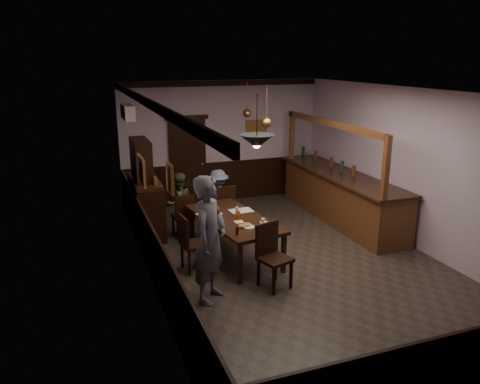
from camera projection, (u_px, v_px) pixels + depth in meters
name	position (u px, v px, depth m)	size (l,w,h in m)	color
room	(294.00, 181.00, 8.00)	(5.01, 8.01, 3.01)	#2D2621
dining_table	(233.00, 221.00, 8.46)	(1.31, 2.32, 0.75)	black
chair_far_left	(184.00, 214.00, 9.38)	(0.43, 0.43, 0.92)	black
chair_far_right	(224.00, 206.00, 9.78)	(0.47, 0.47, 0.98)	black
chair_near	(271.00, 252.00, 7.38)	(0.56, 0.56, 1.04)	black
chair_side	(190.00, 241.00, 7.91)	(0.48, 0.48, 1.00)	black
person_standing	(210.00, 239.00, 6.85)	(0.70, 0.46, 1.93)	#4F505A
person_seated_left	(179.00, 204.00, 9.57)	(0.63, 0.49, 1.29)	#384227
person_seated_right	(218.00, 198.00, 9.99)	(0.81, 0.46, 1.25)	slate
newspaper_left	(209.00, 214.00, 8.61)	(0.42, 0.30, 0.01)	silver
newspaper_right	(241.00, 211.00, 8.79)	(0.42, 0.30, 0.01)	silver
napkin	(239.00, 222.00, 8.20)	(0.15, 0.15, 0.00)	#FFC75D
saucer	(264.00, 222.00, 8.16)	(0.15, 0.15, 0.01)	white
coffee_cup	(263.00, 221.00, 8.12)	(0.08, 0.08, 0.07)	white
pastry_plate	(248.00, 227.00, 7.95)	(0.22, 0.22, 0.01)	white
pastry_ring_a	(242.00, 226.00, 7.91)	(0.13, 0.13, 0.04)	#C68C47
pastry_ring_b	(247.00, 224.00, 7.98)	(0.13, 0.13, 0.04)	#C68C47
soda_can	(238.00, 214.00, 8.41)	(0.07, 0.07, 0.12)	orange
beer_glass	(218.00, 213.00, 8.37)	(0.06, 0.06, 0.20)	#BF721E
water_glass	(237.00, 211.00, 8.55)	(0.06, 0.06, 0.15)	silver
pepper_mill	(237.00, 231.00, 7.59)	(0.04, 0.04, 0.14)	black
sideboard	(145.00, 197.00, 9.55)	(0.53, 1.49, 1.97)	black
bar_counter	(341.00, 195.00, 10.38)	(0.93, 4.01, 2.25)	#4F2515
door_back	(188.00, 163.00, 11.39)	(0.90, 0.06, 2.10)	black
ac_unit	(128.00, 112.00, 9.56)	(0.20, 0.85, 0.30)	white
picture_left_small	(170.00, 178.00, 5.56)	(0.04, 0.28, 0.36)	olive
picture_left_large	(142.00, 170.00, 7.85)	(0.04, 0.62, 0.48)	olive
picture_back	(256.00, 128.00, 11.78)	(0.55, 0.04, 0.42)	olive
pendant_iron	(257.00, 141.00, 7.35)	(0.56, 0.56, 0.85)	black
pendant_brass_mid	(266.00, 123.00, 9.13)	(0.20, 0.20, 0.81)	#BF8C3F
pendant_brass_far	(247.00, 113.00, 10.63)	(0.20, 0.20, 0.81)	#BF8C3F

